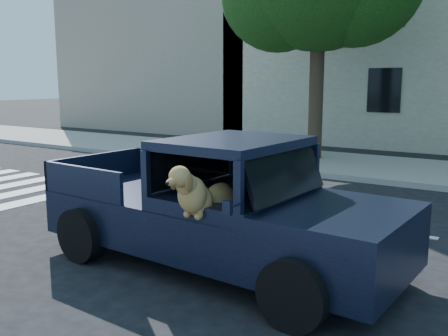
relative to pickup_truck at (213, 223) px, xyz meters
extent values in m
plane|color=black|center=(1.60, -0.44, -0.61)|extent=(120.00, 120.00, 0.00)
cube|color=gray|center=(1.60, 8.76, -0.53)|extent=(60.00, 4.00, 0.15)
cylinder|color=#332619|center=(-2.40, 9.16, 1.59)|extent=(0.44, 0.44, 4.40)
cube|color=tan|center=(-13.40, 16.06, 3.39)|extent=(12.00, 6.00, 8.00)
cube|color=black|center=(0.08, 0.02, 0.00)|extent=(5.11, 2.19, 0.64)
cube|color=black|center=(1.86, -0.08, 0.40)|extent=(1.54, 2.00, 0.15)
cube|color=black|center=(0.32, 0.00, 1.13)|extent=(1.59, 1.93, 0.12)
cube|color=black|center=(1.10, -0.04, 0.79)|extent=(0.33, 1.67, 0.55)
cube|color=black|center=(0.49, -0.44, 0.18)|extent=(0.56, 0.56, 0.37)
cube|color=black|center=(1.03, -1.24, 0.63)|extent=(0.10, 0.05, 0.15)
camera|label=1|loc=(3.73, -5.44, 1.92)|focal=40.00mm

